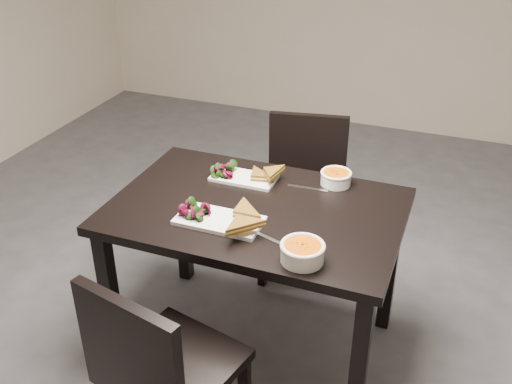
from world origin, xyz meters
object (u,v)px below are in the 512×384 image
(plate_near, at_px, (219,221))
(soup_bowl_far, at_px, (336,177))
(chair_far, at_px, (304,186))
(plate_far, at_px, (244,178))
(soup_bowl_near, at_px, (302,251))
(chair_near, at_px, (158,367))
(table, at_px, (256,227))

(plate_near, bearing_deg, soup_bowl_far, 53.58)
(chair_far, xyz_separation_m, plate_near, (-0.10, -0.88, 0.27))
(chair_far, relative_size, plate_far, 2.94)
(soup_bowl_far, bearing_deg, soup_bowl_near, -87.08)
(plate_near, bearing_deg, soup_bowl_near, -18.55)
(soup_bowl_near, bearing_deg, chair_near, -132.28)
(plate_near, height_order, plate_far, plate_near)
(soup_bowl_far, bearing_deg, chair_near, -108.80)
(soup_bowl_near, bearing_deg, soup_bowl_far, 92.92)
(plate_far, bearing_deg, chair_far, 74.26)
(table, height_order, chair_near, chair_near)
(table, relative_size, soup_bowl_far, 8.66)
(chair_near, xyz_separation_m, soup_bowl_far, (0.35, 1.02, 0.30))
(soup_bowl_near, xyz_separation_m, plate_far, (-0.43, 0.50, -0.03))
(soup_bowl_near, relative_size, plate_far, 0.56)
(plate_near, relative_size, plate_far, 1.19)
(chair_near, xyz_separation_m, soup_bowl_near, (0.38, 0.42, 0.31))
(chair_near, bearing_deg, plate_far, 106.17)
(chair_near, relative_size, chair_far, 1.00)
(soup_bowl_far, bearing_deg, table, -129.89)
(chair_near, xyz_separation_m, plate_far, (-0.05, 0.91, 0.27))
(plate_near, distance_m, soup_bowl_near, 0.40)
(soup_bowl_far, bearing_deg, chair_far, 122.50)
(chair_far, bearing_deg, soup_bowl_near, -84.46)
(plate_far, bearing_deg, chair_near, -86.89)
(plate_far, distance_m, soup_bowl_far, 0.41)
(table, xyz_separation_m, plate_near, (-0.09, -0.17, 0.11))
(soup_bowl_near, bearing_deg, chair_far, 105.87)
(table, xyz_separation_m, soup_bowl_near, (0.29, -0.29, 0.14))
(chair_near, bearing_deg, table, 95.98)
(chair_far, xyz_separation_m, plate_far, (-0.14, -0.51, 0.27))
(chair_far, height_order, soup_bowl_near, chair_far)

